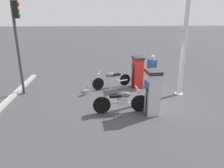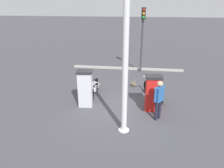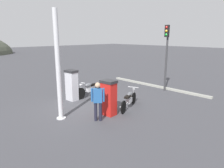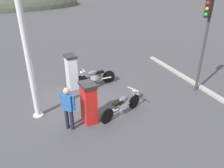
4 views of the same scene
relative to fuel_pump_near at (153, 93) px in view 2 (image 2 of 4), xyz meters
The scene contains 10 objects.
ground_plane 1.70m from the fuel_pump_near, 90.34° to the left, with size 120.00×120.00×0.00m, color #424247.
fuel_pump_near is the anchor object (origin of this frame).
fuel_pump_far 2.99m from the fuel_pump_near, 90.00° to the left, with size 0.55×0.71×1.69m.
motorcycle_near_pump 1.36m from the fuel_pump_near, ahead, with size 2.00×0.95×0.94m.
motorcycle_far_pump 3.05m from the fuel_pump_near, 68.61° to the left, with size 2.13×0.56×0.97m.
attendant_person 0.82m from the fuel_pump_near, 166.69° to the right, with size 0.48×0.45×1.65m.
wandering_duck 2.82m from the fuel_pump_near, 19.76° to the left, with size 0.38×0.35×0.42m.
roadside_traffic_light 5.82m from the fuel_pump_near, ahead, with size 0.39×0.26×4.14m.
canopy_support_pole 2.52m from the fuel_pump_near, 148.66° to the left, with size 0.40×0.40×4.55m.
road_edge_kerb 6.12m from the fuel_pump_near, 14.25° to the left, with size 0.28×7.68×0.12m.
Camera 2 is at (-8.59, -0.87, 4.50)m, focal length 34.33 mm.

